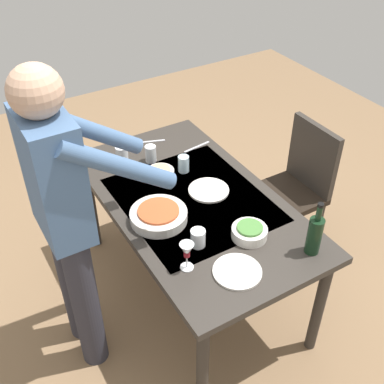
% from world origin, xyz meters
% --- Properties ---
extents(ground_plane, '(6.00, 6.00, 0.00)m').
position_xyz_m(ground_plane, '(0.00, 0.00, 0.00)').
color(ground_plane, '#846647').
extents(dining_table, '(1.56, 0.87, 0.74)m').
position_xyz_m(dining_table, '(0.00, 0.00, 0.66)').
color(dining_table, '#332D28').
rests_on(dining_table, ground_plane).
extents(chair_near, '(0.40, 0.40, 0.91)m').
position_xyz_m(chair_near, '(0.03, -0.82, 0.53)').
color(chair_near, black).
rests_on(chair_near, ground_plane).
extents(person_server, '(0.42, 0.61, 1.69)m').
position_xyz_m(person_server, '(-0.04, 0.70, 0.96)').
color(person_server, '#2D2D38').
rests_on(person_server, ground_plane).
extents(wine_bottle, '(0.07, 0.07, 0.30)m').
position_xyz_m(wine_bottle, '(-0.64, -0.29, 0.85)').
color(wine_bottle, black).
rests_on(wine_bottle, dining_table).
extents(wine_glass_left, '(0.07, 0.07, 0.15)m').
position_xyz_m(wine_glass_left, '(-0.43, 0.28, 0.84)').
color(wine_glass_left, white).
rests_on(wine_glass_left, dining_table).
extents(water_cup_near_left, '(0.07, 0.07, 0.10)m').
position_xyz_m(water_cup_near_left, '(0.26, -0.10, 0.79)').
color(water_cup_near_left, silver).
rests_on(water_cup_near_left, dining_table).
extents(water_cup_near_right, '(0.07, 0.07, 0.09)m').
position_xyz_m(water_cup_near_right, '(-0.32, 0.16, 0.78)').
color(water_cup_near_right, silver).
rests_on(water_cup_near_right, dining_table).
extents(water_cup_far_left, '(0.07, 0.07, 0.10)m').
position_xyz_m(water_cup_far_left, '(0.45, 0.02, 0.79)').
color(water_cup_far_left, silver).
rests_on(water_cup_far_left, dining_table).
extents(water_cup_far_right, '(0.08, 0.08, 0.09)m').
position_xyz_m(water_cup_far_right, '(0.55, 0.17, 0.78)').
color(water_cup_far_right, silver).
rests_on(water_cup_far_right, dining_table).
extents(serving_bowl_pasta, '(0.30, 0.30, 0.07)m').
position_xyz_m(serving_bowl_pasta, '(-0.06, 0.24, 0.77)').
color(serving_bowl_pasta, silver).
rests_on(serving_bowl_pasta, dining_table).
extents(side_bowl_salad, '(0.18, 0.18, 0.07)m').
position_xyz_m(side_bowl_salad, '(-0.41, -0.09, 0.77)').
color(side_bowl_salad, silver).
rests_on(side_bowl_salad, dining_table).
extents(side_bowl_bread, '(0.16, 0.16, 0.07)m').
position_xyz_m(side_bowl_bread, '(0.26, 0.06, 0.77)').
color(side_bowl_bread, silver).
rests_on(side_bowl_bread, dining_table).
extents(dinner_plate_near, '(0.23, 0.23, 0.01)m').
position_xyz_m(dinner_plate_near, '(0.02, -0.12, 0.74)').
color(dinner_plate_near, silver).
rests_on(dinner_plate_near, dining_table).
extents(dinner_plate_far, '(0.23, 0.23, 0.01)m').
position_xyz_m(dinner_plate_far, '(-0.57, 0.10, 0.74)').
color(dinner_plate_far, silver).
rests_on(dinner_plate_far, dining_table).
extents(table_knife, '(0.04, 0.20, 0.00)m').
position_xyz_m(table_knife, '(0.44, -0.30, 0.74)').
color(table_knife, silver).
rests_on(table_knife, dining_table).
extents(table_fork, '(0.07, 0.17, 0.00)m').
position_xyz_m(table_fork, '(0.65, -0.08, 0.74)').
color(table_fork, silver).
rests_on(table_fork, dining_table).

